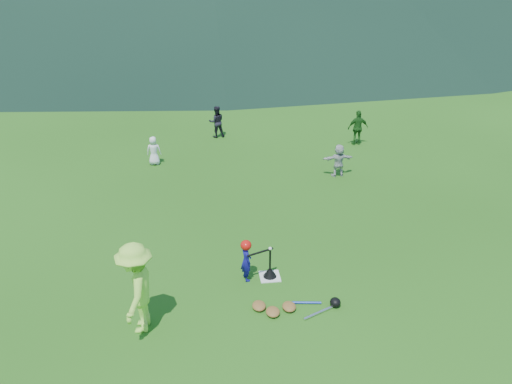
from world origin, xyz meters
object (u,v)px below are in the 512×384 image
Objects in this scene: batter_child at (246,261)px; fielder_d at (339,160)px; home_plate at (270,276)px; fielder_a at (154,151)px; adult_coach at (137,288)px; equipment_pile at (289,307)px; fielder_c at (358,128)px; fielder_b at (217,122)px; batting_tee at (270,272)px.

fielder_d is at bearing -46.60° from batter_child.
home_plate is 7.54m from fielder_a.
adult_coach reaches higher than equipment_pile.
batter_child is 9.42m from fielder_c.
batting_tee is (0.67, -9.47, -0.48)m from fielder_b.
adult_coach is (-2.69, -1.34, 0.92)m from home_plate.
fielder_c is at bearing -121.76° from fielder_d.
adult_coach is at bearing -176.50° from equipment_pile.
fielder_c is (5.00, 7.98, 0.18)m from batter_child.
batting_tee is (2.69, 1.34, -0.80)m from adult_coach.
fielder_d is (3.52, 5.25, 0.06)m from batter_child.
batter_child is 0.63m from batting_tee.
batter_child is at bearing 55.40° from fielder_c.
home_plate is at bearing 86.73° from fielder_b.
batter_child reaches higher than home_plate.
adult_coach reaches higher than fielder_d.
equipment_pile is (2.91, 0.18, -0.86)m from adult_coach.
batter_child is 1.40× the size of batting_tee.
home_plate is 0.25× the size of equipment_pile.
fielder_d is at bearing 60.28° from home_plate.
home_plate is 0.34× the size of fielder_c.
fielder_c is (7.39, 1.03, 0.16)m from fielder_a.
adult_coach is 3.04m from equipment_pile.
fielder_c reaches higher than fielder_d.
fielder_d is (3.66, -4.23, -0.08)m from fielder_b.
fielder_c is at bearing 60.69° from batting_tee.
fielder_d reaches higher than home_plate.
fielder_a is (-2.39, 6.95, 0.02)m from batter_child.
batting_tee is (2.91, -6.94, -0.36)m from fielder_a.
adult_coach is at bearing 49.90° from fielder_c.
fielder_d is at bearing 66.60° from equipment_pile.
batter_child is at bearing 52.93° from fielder_d.
fielder_a is 1.44× the size of batting_tee.
adult_coach is at bearing 108.82° from batter_child.
fielder_c is 10.09m from equipment_pile.
equipment_pile is at bearing 87.48° from fielder_b.
fielder_d reaches higher than batting_tee.
fielder_d is 1.57× the size of batting_tee.
fielder_a is at bearing -171.01° from adult_coach.
batting_tee is (-4.48, -7.97, -0.52)m from fielder_c.
batter_child is at bearing 123.02° from equipment_pile.
fielder_b is 5.36m from fielder_c.
adult_coach is at bearing -153.54° from home_plate.
batter_child is 7.35m from fielder_a.
fielder_c is at bearing 156.45° from fielder_b.
fielder_b reaches higher than batting_tee.
equipment_pile is at bearing 100.94° from adult_coach.
batter_child is at bearing 83.55° from fielder_b.
fielder_d is at bearing 58.96° from fielder_c.
fielder_c is at bearing 65.02° from equipment_pile.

